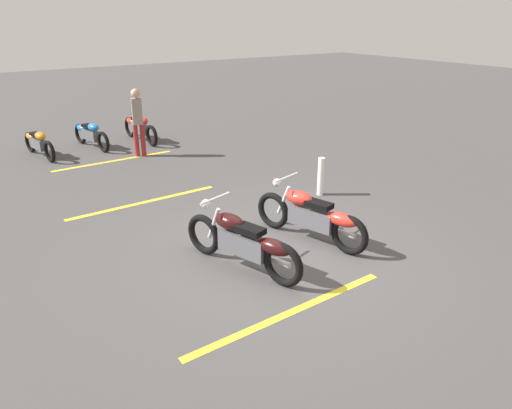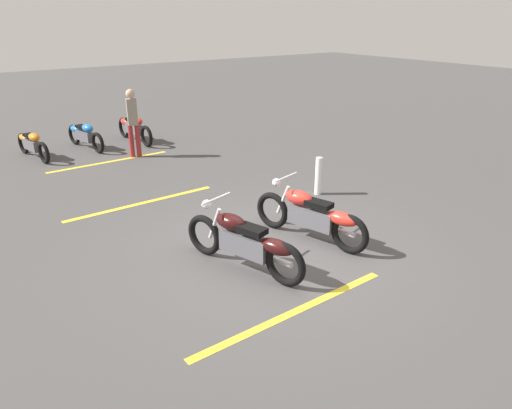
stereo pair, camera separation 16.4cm
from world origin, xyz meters
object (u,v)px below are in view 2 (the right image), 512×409
Objects in this scene: motorcycle_row_center at (32,144)px; motorcycle_row_far_left at (134,128)px; motorcycle_bright_foreground at (312,215)px; bystander_near_row at (133,120)px; bollard_post at (318,176)px; motorcycle_row_left at (84,135)px; motorcycle_dark_foreground at (245,242)px.

motorcycle_row_far_left is at bearing 81.97° from motorcycle_row_center.
bystander_near_row is at bearing -11.33° from motorcycle_bright_foreground.
motorcycle_row_far_left is 6.69m from bollard_post.
motorcycle_row_far_left is 1.44m from motorcycle_row_left.
motorcycle_bright_foreground is 1.48m from motorcycle_dark_foreground.
motorcycle_row_far_left is at bearing -27.95° from motorcycle_dark_foreground.
bollard_post is (-6.41, -4.37, 0.02)m from motorcycle_row_center.
motorcycle_row_left is 1.45m from motorcycle_row_center.
motorcycle_row_far_left is 1.16× the size of bystander_near_row.
motorcycle_dark_foreground is at bearing 120.26° from bollard_post.
bollard_post reaches higher than motorcycle_row_far_left.
motorcycle_row_center is at bearing -92.57° from motorcycle_row_far_left.
motorcycle_row_left is 7.22m from bollard_post.
motorcycle_row_left is 1.08× the size of bystander_near_row.
motorcycle_row_center is at bearing -93.61° from motorcycle_row_left.
motorcycle_dark_foreground is at bearing -15.37° from motorcycle_row_far_left.
bystander_near_row reaches higher than bollard_post.
motorcycle_row_center is 2.78m from bystander_near_row.
motorcycle_bright_foreground is at bearing -1.73° from motorcycle_row_left.
motorcycle_row_center is (-0.19, 1.43, -0.01)m from motorcycle_row_left.
motorcycle_bright_foreground is at bearing 135.23° from bollard_post.
motorcycle_dark_foreground is 2.66× the size of bollard_post.
motorcycle_row_left is (8.21, 1.34, -0.06)m from motorcycle_bright_foreground.
motorcycle_row_left is at bearing 87.28° from motorcycle_row_center.
motorcycle_bright_foreground is 1.05× the size of motorcycle_row_far_left.
motorcycle_row_left is (8.39, -0.14, -0.06)m from motorcycle_dark_foreground.
motorcycle_row_left is at bearing 24.00° from bollard_post.
bystander_near_row is at bearing 47.53° from motorcycle_row_center.
motorcycle_row_center is 1.05× the size of bystander_near_row.
motorcycle_row_center is at bearing -8.23° from motorcycle_dark_foreground.
motorcycle_row_far_left is at bearing 174.17° from bystander_near_row.
motorcycle_dark_foreground is (-0.18, 1.47, 0.00)m from motorcycle_bright_foreground.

